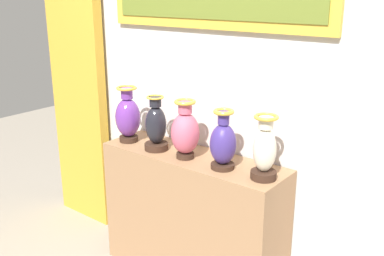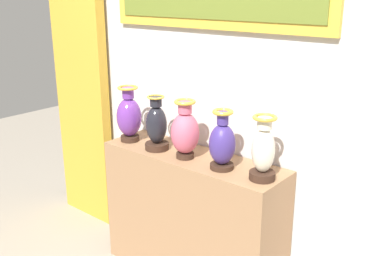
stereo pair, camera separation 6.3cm
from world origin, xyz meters
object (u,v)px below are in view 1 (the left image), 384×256
object	(u,v)px
vase_rose	(185,132)
vase_onyx	(156,127)
vase_indigo	(223,143)
vase_ivory	(265,150)
vase_violet	(128,117)

from	to	relation	value
vase_rose	vase_onyx	bearing A→B (deg)	179.73
vase_onyx	vase_rose	bearing A→B (deg)	-0.27
vase_rose	vase_indigo	size ratio (longest dim) A/B	1.04
vase_onyx	vase_ivory	xyz separation A→B (m)	(0.78, 0.02, 0.01)
vase_violet	vase_rose	xyz separation A→B (m)	(0.50, -0.01, -0.00)
vase_violet	vase_ivory	size ratio (longest dim) A/B	1.05
vase_rose	vase_ivory	size ratio (longest dim) A/B	1.01
vase_indigo	vase_violet	bearing A→B (deg)	179.94
vase_violet	vase_ivory	bearing A→B (deg)	0.84
vase_onyx	vase_indigo	xyz separation A→B (m)	(0.52, 0.00, -0.00)
vase_onyx	vase_rose	world-z (taller)	vase_rose
vase_violet	vase_indigo	world-z (taller)	vase_violet
vase_violet	vase_indigo	bearing A→B (deg)	-0.06
vase_onyx	vase_ivory	size ratio (longest dim) A/B	0.98
vase_violet	vase_onyx	bearing A→B (deg)	-0.98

